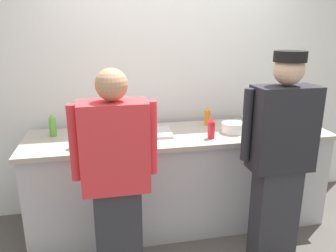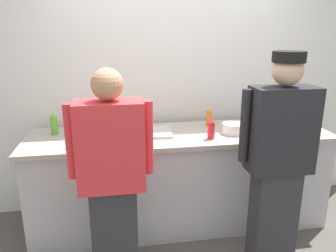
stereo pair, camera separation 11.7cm
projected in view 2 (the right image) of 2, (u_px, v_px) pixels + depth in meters
The scene contains 15 objects.
ground_plane at pixel (188, 245), 2.92m from camera, with size 9.00×9.00×0.00m, color #514C47.
wall_back at pixel (171, 68), 3.36m from camera, with size 4.36×0.10×2.92m.
prep_counter at pixel (180, 178), 3.16m from camera, with size 2.78×0.75×0.92m.
chef_near_left at pixel (112, 178), 2.28m from camera, with size 0.59×0.24×1.61m.
chef_center at pixel (279, 158), 2.48m from camera, with size 0.61×0.24×1.70m.
plate_stack_front at pixel (234, 128), 3.01m from camera, with size 0.21×0.21×0.10m.
mixing_bowl_steel at pixel (263, 123), 3.13m from camera, with size 0.37×0.37×0.12m, color #B7BABF.
sheet_tray at pixel (148, 132), 3.01m from camera, with size 0.42×0.34×0.02m, color #B7BABF.
squeeze_bottle_primary at pixel (211, 129), 2.85m from camera, with size 0.06×0.06×0.19m.
squeeze_bottle_secondary at pixel (54, 124), 2.96m from camera, with size 0.06×0.06×0.20m.
squeeze_bottle_spare at pixel (209, 117), 3.24m from camera, with size 0.06×0.06×0.18m.
ramekin_yellow_sauce at pixel (88, 138), 2.83m from camera, with size 0.09×0.09×0.04m.
ramekin_green_sauce at pixel (115, 135), 2.89m from camera, with size 0.08×0.08×0.05m.
ramekin_orange_sauce at pixel (296, 127), 3.16m from camera, with size 0.08×0.08×0.04m.
deli_cup at pixel (74, 142), 2.66m from camera, with size 0.09×0.09×0.09m, color white.
Camera 2 is at (-0.58, -2.44, 1.84)m, focal length 35.18 mm.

